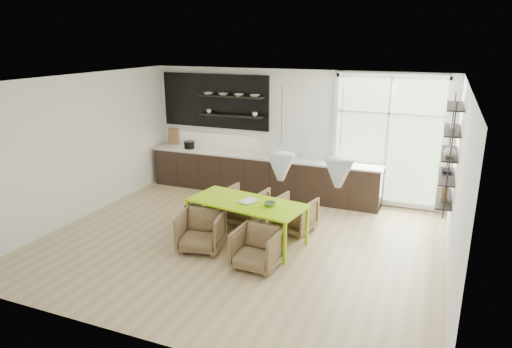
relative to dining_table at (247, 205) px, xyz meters
name	(u,v)px	position (x,y,z in m)	size (l,w,h in m)	color
room	(290,154)	(0.47, 1.01, 0.75)	(7.02, 6.01, 2.91)	tan
kitchen_run	(259,169)	(-0.81, 2.60, -0.11)	(5.54, 0.69, 2.75)	black
right_shelving	(449,157)	(3.25, 1.09, 0.94)	(0.26, 1.22, 1.90)	black
dining_table	(247,205)	(0.00, 0.00, 0.00)	(2.21, 1.26, 0.76)	#98DA03
armchair_back_left	(245,206)	(-0.38, 0.80, -0.35)	(0.77, 0.79, 0.72)	brown
armchair_back_right	(294,214)	(0.65, 0.79, -0.38)	(0.71, 0.73, 0.67)	brown
armchair_front_left	(201,231)	(-0.61, -0.60, -0.37)	(0.74, 0.76, 0.69)	brown
armchair_front_right	(257,248)	(0.54, -0.83, -0.38)	(0.70, 0.72, 0.66)	brown
wire_stool	(193,214)	(-1.20, 0.16, -0.42)	(0.36, 0.36, 0.46)	black
table_book	(243,199)	(-0.09, 0.06, 0.07)	(0.25, 0.34, 0.03)	white
table_bowl	(270,204)	(0.45, -0.02, 0.08)	(0.20, 0.20, 0.06)	#4D744A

